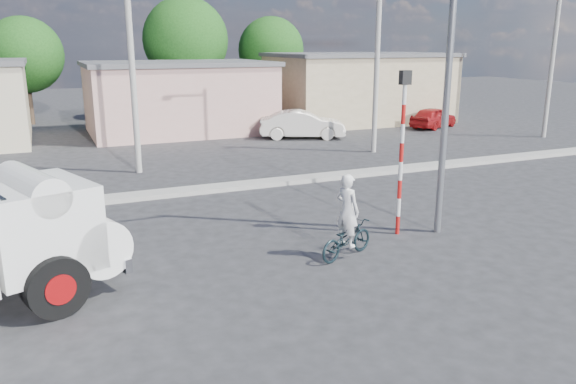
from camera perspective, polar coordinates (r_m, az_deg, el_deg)
name	(u,v)px	position (r m, az deg, el deg)	size (l,w,h in m)	color
ground_plane	(316,272)	(12.85, 2.91, -8.12)	(120.00, 120.00, 0.00)	#28282A
median	(216,188)	(19.94, -7.37, 0.40)	(40.00, 0.80, 0.16)	#99968E
bicycle	(346,239)	(13.61, 5.96, -4.79)	(0.61, 1.74, 0.91)	black
cyclist	(347,222)	(13.47, 6.01, -3.08)	(0.64, 0.42, 1.77)	white
car_cream	(302,125)	(30.71, 1.46, 6.87)	(1.60, 4.60, 1.52)	white
car_red	(433,117)	(35.78, 14.55, 7.35)	(1.51, 3.77, 1.28)	maroon
traffic_pole	(402,139)	(14.98, 11.52, 5.26)	(0.28, 0.18, 4.36)	red
streetlight	(445,46)	(15.11, 15.67, 14.13)	(2.34, 0.22, 9.00)	slate
building_row	(163,96)	(33.33, -12.58, 9.53)	(37.80, 7.30, 4.44)	beige
tree_row	(87,47)	(39.31, -19.72, 13.72)	(34.13, 7.32, 8.10)	#38281E
utility_poles	(260,67)	(24.17, -2.87, 12.58)	(35.40, 0.24, 8.00)	#99968E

